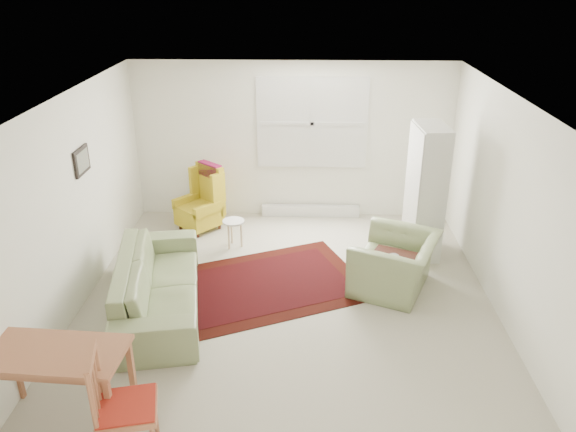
{
  "coord_description": "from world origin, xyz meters",
  "views": [
    {
      "loc": [
        0.19,
        -5.81,
        3.79
      ],
      "look_at": [
        0.0,
        0.3,
        1.05
      ],
      "focal_mm": 35.0,
      "sensor_mm": 36.0,
      "label": 1
    }
  ],
  "objects_px": {
    "stool": "(234,233)",
    "desk_chair": "(127,406)",
    "coffee_table": "(392,274)",
    "desk": "(60,387)",
    "armchair": "(395,258)",
    "sofa": "(157,274)",
    "cabinet": "(426,192)",
    "wingback_chair": "(198,199)"
  },
  "relations": [
    {
      "from": "stool",
      "to": "desk_chair",
      "type": "relative_size",
      "value": 0.39
    },
    {
      "from": "coffee_table",
      "to": "desk",
      "type": "relative_size",
      "value": 0.47
    },
    {
      "from": "armchair",
      "to": "desk",
      "type": "distance_m",
      "value": 4.08
    },
    {
      "from": "sofa",
      "to": "desk",
      "type": "bearing_deg",
      "value": 156.87
    },
    {
      "from": "cabinet",
      "to": "coffee_table",
      "type": "bearing_deg",
      "value": -121.23
    },
    {
      "from": "desk_chair",
      "to": "wingback_chair",
      "type": "bearing_deg",
      "value": -10.1
    },
    {
      "from": "desk",
      "to": "cabinet",
      "type": "bearing_deg",
      "value": 41.83
    },
    {
      "from": "armchair",
      "to": "coffee_table",
      "type": "relative_size",
      "value": 1.89
    },
    {
      "from": "coffee_table",
      "to": "stool",
      "type": "xyz_separation_m",
      "value": [
        -2.14,
        1.18,
        -0.02
      ]
    },
    {
      "from": "desk_chair",
      "to": "stool",
      "type": "bearing_deg",
      "value": -18.67
    },
    {
      "from": "sofa",
      "to": "desk",
      "type": "xyz_separation_m",
      "value": [
        -0.42,
        -1.86,
        -0.08
      ]
    },
    {
      "from": "armchair",
      "to": "desk_chair",
      "type": "relative_size",
      "value": 1.01
    },
    {
      "from": "armchair",
      "to": "cabinet",
      "type": "bearing_deg",
      "value": 175.78
    },
    {
      "from": "desk",
      "to": "desk_chair",
      "type": "distance_m",
      "value": 0.83
    },
    {
      "from": "stool",
      "to": "sofa",
      "type": "bearing_deg",
      "value": -113.01
    },
    {
      "from": "wingback_chair",
      "to": "desk_chair",
      "type": "distance_m",
      "value": 4.47
    },
    {
      "from": "wingback_chair",
      "to": "desk",
      "type": "relative_size",
      "value": 0.84
    },
    {
      "from": "desk",
      "to": "desk_chair",
      "type": "relative_size",
      "value": 1.14
    },
    {
      "from": "stool",
      "to": "cabinet",
      "type": "distance_m",
      "value": 2.8
    },
    {
      "from": "desk",
      "to": "coffee_table",
      "type": "bearing_deg",
      "value": 35.64
    },
    {
      "from": "wingback_chair",
      "to": "cabinet",
      "type": "xyz_separation_m",
      "value": [
        3.31,
        -0.67,
        0.42
      ]
    },
    {
      "from": "coffee_table",
      "to": "stool",
      "type": "height_order",
      "value": "coffee_table"
    },
    {
      "from": "armchair",
      "to": "cabinet",
      "type": "xyz_separation_m",
      "value": [
        0.53,
        1.01,
        0.51
      ]
    },
    {
      "from": "sofa",
      "to": "coffee_table",
      "type": "height_order",
      "value": "sofa"
    },
    {
      "from": "sofa",
      "to": "desk_chair",
      "type": "height_order",
      "value": "desk_chair"
    },
    {
      "from": "coffee_table",
      "to": "stool",
      "type": "relative_size",
      "value": 1.37
    },
    {
      "from": "desk_chair",
      "to": "armchair",
      "type": "bearing_deg",
      "value": -55.56
    },
    {
      "from": "sofa",
      "to": "desk",
      "type": "height_order",
      "value": "sofa"
    },
    {
      "from": "cabinet",
      "to": "desk_chair",
      "type": "distance_m",
      "value": 4.91
    },
    {
      "from": "sofa",
      "to": "armchair",
      "type": "bearing_deg",
      "value": -89.73
    },
    {
      "from": "sofa",
      "to": "stool",
      "type": "bearing_deg",
      "value": -33.55
    },
    {
      "from": "coffee_table",
      "to": "cabinet",
      "type": "relative_size",
      "value": 0.31
    },
    {
      "from": "coffee_table",
      "to": "desk_chair",
      "type": "bearing_deg",
      "value": -133.08
    },
    {
      "from": "desk_chair",
      "to": "sofa",
      "type": "bearing_deg",
      "value": -5.08
    },
    {
      "from": "armchair",
      "to": "stool",
      "type": "relative_size",
      "value": 2.57
    },
    {
      "from": "wingback_chair",
      "to": "desk_chair",
      "type": "xyz_separation_m",
      "value": [
        0.22,
        -4.46,
        0.03
      ]
    },
    {
      "from": "coffee_table",
      "to": "armchair",
      "type": "bearing_deg",
      "value": 67.0
    },
    {
      "from": "stool",
      "to": "desk_chair",
      "type": "xyz_separation_m",
      "value": [
        -0.39,
        -3.88,
        0.33
      ]
    },
    {
      "from": "coffee_table",
      "to": "desk_chair",
      "type": "height_order",
      "value": "desk_chair"
    },
    {
      "from": "armchair",
      "to": "sofa",
      "type": "bearing_deg",
      "value": -55.67
    },
    {
      "from": "wingback_chair",
      "to": "coffee_table",
      "type": "relative_size",
      "value": 1.78
    },
    {
      "from": "cabinet",
      "to": "desk_chair",
      "type": "xyz_separation_m",
      "value": [
        -3.09,
        -3.79,
        -0.4
      ]
    }
  ]
}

